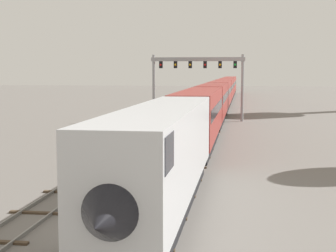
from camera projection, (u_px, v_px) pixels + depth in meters
name	position (u px, v px, depth m)	size (l,w,h in m)	color
ground_plane	(100.00, 231.00, 20.72)	(400.00, 400.00, 0.00)	slate
track_main	(219.00, 112.00, 79.45)	(2.60, 200.00, 0.16)	slate
track_near	(165.00, 125.00, 60.56)	(2.60, 160.00, 0.16)	slate
passenger_train	(221.00, 95.00, 82.88)	(3.04, 140.14, 4.80)	silver
signal_gantry	(198.00, 72.00, 66.14)	(12.10, 0.49, 8.52)	#999BA0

